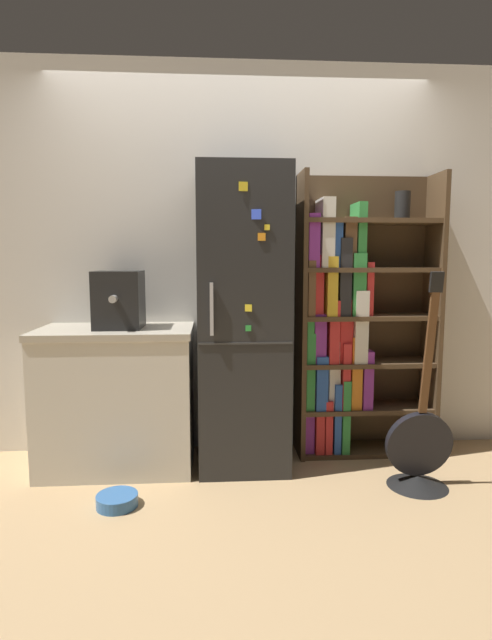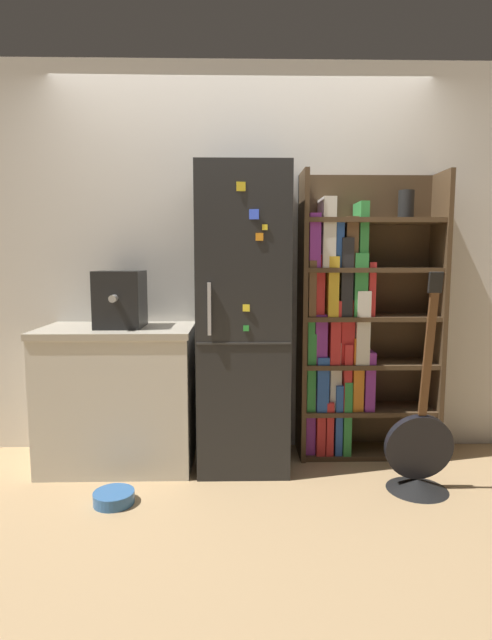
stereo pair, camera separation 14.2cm
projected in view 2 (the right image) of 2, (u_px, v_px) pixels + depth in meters
name	position (u px, v px, depth m)	size (l,w,h in m)	color
ground_plane	(243.00, 472.00, 3.09)	(16.00, 16.00, 0.00)	tan
wall_back	(242.00, 261.00, 3.40)	(8.00, 0.05, 2.60)	silver
refrigerator	(243.00, 320.00, 3.14)	(0.56, 0.60, 1.87)	black
bookshelf	(350.00, 327.00, 3.31)	(0.92, 0.32, 1.87)	#4C3823
kitchen_counter	(119.00, 396.00, 3.18)	(0.95, 0.59, 0.89)	beige
espresso_machine	(121.00, 299.00, 3.11)	(0.28, 0.37, 0.35)	black
guitar	(419.00, 461.00, 2.83)	(0.39, 0.35, 1.25)	black
pet_bowl	(114.00, 497.00, 2.69)	(0.22, 0.22, 0.07)	#3366A5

